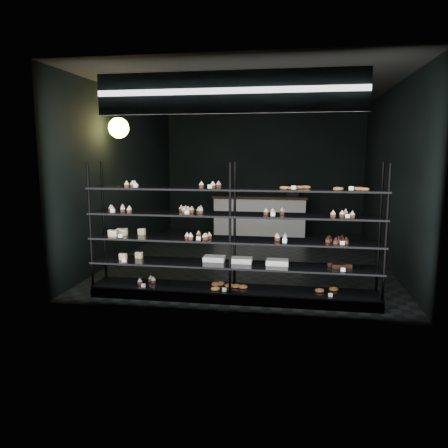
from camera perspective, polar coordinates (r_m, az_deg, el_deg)
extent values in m
cube|color=black|center=(8.56, 3.55, -4.44)|extent=(5.00, 6.00, 0.01)
cube|color=black|center=(8.39, 3.78, 17.23)|extent=(5.00, 6.00, 0.01)
cube|color=black|center=(11.31, 5.20, 7.06)|extent=(5.00, 0.01, 3.20)
cube|color=black|center=(5.35, 0.41, 4.65)|extent=(5.00, 0.01, 3.20)
cube|color=black|center=(8.93, -12.62, 6.29)|extent=(0.01, 6.00, 3.20)
cube|color=black|center=(8.45, 20.87, 5.75)|extent=(0.01, 6.00, 3.20)
cube|color=black|center=(6.20, 1.08, -9.25)|extent=(4.00, 0.50, 0.12)
cylinder|color=black|center=(6.35, -17.05, -0.61)|extent=(0.04, 0.04, 1.85)
cylinder|color=black|center=(6.75, -15.40, 0.02)|extent=(0.04, 0.04, 1.85)
cylinder|color=black|center=(5.76, 0.80, -1.19)|extent=(0.04, 0.04, 1.85)
cylinder|color=black|center=(6.19, 1.41, -0.46)|extent=(0.04, 0.04, 1.85)
cylinder|color=black|center=(5.81, 20.40, -1.69)|extent=(0.04, 0.04, 1.85)
cylinder|color=black|center=(6.23, 19.65, -0.93)|extent=(0.04, 0.04, 1.85)
cube|color=black|center=(6.17, 1.09, -8.46)|extent=(4.00, 0.50, 0.03)
cube|color=black|center=(6.08, 1.10, -5.32)|extent=(4.00, 0.50, 0.02)
cube|color=black|center=(6.00, 1.11, -2.08)|extent=(4.00, 0.50, 0.02)
cube|color=black|center=(5.94, 1.12, 1.23)|extent=(4.00, 0.50, 0.02)
cube|color=black|center=(5.90, 1.13, 4.60)|extent=(4.00, 0.50, 0.02)
cube|color=white|center=(6.05, -11.43, 4.89)|extent=(0.06, 0.04, 0.06)
cube|color=white|center=(5.76, -1.73, 4.86)|extent=(0.06, 0.04, 0.06)
cube|color=white|center=(5.66, 9.04, 4.66)|extent=(0.05, 0.04, 0.06)
cube|color=white|center=(5.70, 16.40, 4.43)|extent=(0.06, 0.04, 0.06)
cube|color=white|center=(6.20, -13.91, 1.65)|extent=(0.06, 0.04, 0.06)
cube|color=white|center=(5.88, -4.95, 1.48)|extent=(0.05, 0.04, 0.06)
cube|color=white|center=(5.70, 6.22, 1.22)|extent=(0.05, 0.04, 0.06)
cube|color=white|center=(5.73, 15.39, 0.98)|extent=(0.06, 0.04, 0.06)
cube|color=white|center=(6.23, -13.27, -1.56)|extent=(0.06, 0.04, 0.06)
cube|color=white|center=(5.90, -3.49, -1.92)|extent=(0.06, 0.04, 0.06)
cube|color=white|center=(5.76, 7.49, -2.26)|extent=(0.05, 0.04, 0.06)
cube|color=white|center=(5.78, 14.87, -2.45)|extent=(0.06, 0.04, 0.06)
cube|color=white|center=(6.28, -12.57, -4.72)|extent=(0.06, 0.04, 0.06)
cube|color=white|center=(5.86, 14.87, -5.80)|extent=(0.06, 0.04, 0.06)
cube|color=white|center=(6.27, -10.06, -7.96)|extent=(0.06, 0.04, 0.06)
cube|color=white|center=(6.01, 0.05, -8.60)|extent=(0.05, 0.04, 0.06)
cube|color=white|center=(5.96, 13.96, -9.04)|extent=(0.06, 0.04, 0.06)
cube|color=#0B143B|center=(5.46, 0.56, 16.84)|extent=(3.20, 0.04, 0.45)
cube|color=white|center=(5.44, 0.53, 16.87)|extent=(3.30, 0.02, 0.50)
cylinder|color=black|center=(7.83, -13.72, 15.40)|extent=(0.01, 0.01, 0.56)
sphere|color=#FFCA59|center=(7.80, -13.60, 12.11)|extent=(0.34, 0.34, 0.34)
cube|color=white|center=(10.92, 4.71, 0.98)|extent=(2.23, 0.60, 0.92)
cube|color=black|center=(10.86, 4.74, 3.54)|extent=(2.32, 0.65, 0.06)
cube|color=black|center=(10.81, 8.95, 4.26)|extent=(0.30, 0.30, 0.25)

